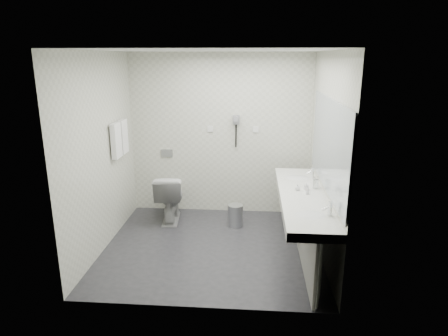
{
  "coord_description": "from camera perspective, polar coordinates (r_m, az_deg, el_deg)",
  "views": [
    {
      "loc": [
        0.52,
        -4.67,
        2.43
      ],
      "look_at": [
        0.15,
        0.15,
        1.05
      ],
      "focal_mm": 31.41,
      "sensor_mm": 36.0,
      "label": 1
    }
  ],
  "objects": [
    {
      "name": "towel_near",
      "position": [
        5.52,
        -15.42,
        3.86
      ],
      "size": [
        0.07,
        0.24,
        0.48
      ],
      "primitive_type": "cube",
      "color": "white",
      "rests_on": "towel_rail"
    },
    {
      "name": "wall_front",
      "position": [
        3.61,
        -4.15,
        -3.21
      ],
      "size": [
        2.8,
        0.0,
        2.8
      ],
      "primitive_type": "plane",
      "rotation": [
        -1.57,
        0.0,
        0.0
      ],
      "color": "beige",
      "rests_on": "floor"
    },
    {
      "name": "soap_bottle_b",
      "position": [
        4.88,
        10.65,
        -2.77
      ],
      "size": [
        0.07,
        0.07,
        0.08
      ],
      "primitive_type": "imported",
      "rotation": [
        0.0,
        0.0,
        -0.15
      ],
      "color": "white",
      "rests_on": "vanity_counter"
    },
    {
      "name": "dryer_cradle",
      "position": [
        6.02,
        1.78,
        7.04
      ],
      "size": [
        0.1,
        0.04,
        0.14
      ],
      "primitive_type": "cube",
      "color": "gray",
      "rests_on": "wall_back"
    },
    {
      "name": "floor",
      "position": [
        5.29,
        -1.78,
        -11.41
      ],
      "size": [
        2.8,
        2.8,
        0.0
      ],
      "primitive_type": "plane",
      "color": "#27272B",
      "rests_on": "ground"
    },
    {
      "name": "wall_right",
      "position": [
        4.9,
        14.6,
        1.46
      ],
      "size": [
        0.0,
        2.6,
        2.6
      ],
      "primitive_type": "plane",
      "rotation": [
        1.57,
        0.0,
        -1.57
      ],
      "color": "beige",
      "rests_on": "floor"
    },
    {
      "name": "basin_far",
      "position": [
        5.4,
        10.62,
        -1.54
      ],
      "size": [
        0.4,
        0.31,
        0.05
      ],
      "primitive_type": "ellipsoid",
      "color": "silver",
      "rests_on": "vanity_counter"
    },
    {
      "name": "faucet_far",
      "position": [
        5.4,
        12.73,
        -0.66
      ],
      "size": [
        0.04,
        0.04,
        0.15
      ],
      "primitive_type": "cylinder",
      "color": "silver",
      "rests_on": "vanity_counter"
    },
    {
      "name": "dryer_cord",
      "position": [
        6.05,
        1.76,
        4.68
      ],
      "size": [
        0.02,
        0.02,
        0.35
      ],
      "primitive_type": "cylinder",
      "color": "black",
      "rests_on": "dryer_cradle"
    },
    {
      "name": "wall_left",
      "position": [
        5.19,
        -17.47,
        2.03
      ],
      "size": [
        0.0,
        2.6,
        2.6
      ],
      "primitive_type": "plane",
      "rotation": [
        1.57,
        0.0,
        1.57
      ],
      "color": "beige",
      "rests_on": "floor"
    },
    {
      "name": "vanity_counter",
      "position": [
        4.8,
        11.39,
        -4.27
      ],
      "size": [
        0.55,
        2.2,
        0.1
      ],
      "primitive_type": "cube",
      "color": "silver",
      "rests_on": "floor"
    },
    {
      "name": "switch_plate_b",
      "position": [
        6.06,
        4.63,
        5.61
      ],
      "size": [
        0.09,
        0.02,
        0.09
      ],
      "primitive_type": "cube",
      "color": "silver",
      "rests_on": "wall_back"
    },
    {
      "name": "soap_bottle_a",
      "position": [
        4.91,
        11.88,
        -2.64
      ],
      "size": [
        0.06,
        0.06,
        0.09
      ],
      "primitive_type": "imported",
      "rotation": [
        0.0,
        0.0,
        0.44
      ],
      "color": "white",
      "rests_on": "vanity_counter"
    },
    {
      "name": "dryer_barrel",
      "position": [
        5.95,
        1.75,
        7.22
      ],
      "size": [
        0.08,
        0.14,
        0.08
      ],
      "primitive_type": "cylinder",
      "rotation": [
        1.57,
        0.0,
        0.0
      ],
      "color": "gray",
      "rests_on": "dryer_cradle"
    },
    {
      "name": "basin_near",
      "position": [
        4.19,
        12.43,
        -6.88
      ],
      "size": [
        0.4,
        0.31,
        0.05
      ],
      "primitive_type": "ellipsoid",
      "color": "silver",
      "rests_on": "vanity_counter"
    },
    {
      "name": "toilet",
      "position": [
        6.04,
        -7.88,
        -4.21
      ],
      "size": [
        0.48,
        0.76,
        0.73
      ],
      "primitive_type": "imported",
      "rotation": [
        0.0,
        0.0,
        3.23
      ],
      "color": "silver",
      "rests_on": "floor"
    },
    {
      "name": "vanity_panel",
      "position": [
        4.96,
        11.41,
        -8.88
      ],
      "size": [
        0.03,
        2.15,
        0.75
      ],
      "primitive_type": "cube",
      "color": "gray",
      "rests_on": "floor"
    },
    {
      "name": "towel_rail",
      "position": [
        5.62,
        -15.21,
        6.36
      ],
      "size": [
        0.02,
        0.62,
        0.02
      ],
      "primitive_type": "cylinder",
      "rotation": [
        1.57,
        0.0,
        0.0
      ],
      "color": "silver",
      "rests_on": "wall_left"
    },
    {
      "name": "vanity_post_far",
      "position": [
        5.92,
        10.54,
        -4.66
      ],
      "size": [
        0.06,
        0.06,
        0.75
      ],
      "primitive_type": "cylinder",
      "color": "silver",
      "rests_on": "floor"
    },
    {
      "name": "vanity_post_near",
      "position": [
        4.06,
        13.58,
        -15.03
      ],
      "size": [
        0.06,
        0.06,
        0.75
      ],
      "primitive_type": "cylinder",
      "color": "silver",
      "rests_on": "floor"
    },
    {
      "name": "pedal_bin",
      "position": [
        5.84,
        1.67,
        -6.97
      ],
      "size": [
        0.27,
        0.27,
        0.31
      ],
      "primitive_type": "cylinder",
      "rotation": [
        0.0,
        0.0,
        0.21
      ],
      "color": "#B2B5BA",
      "rests_on": "floor"
    },
    {
      "name": "switch_plate_a",
      "position": [
        6.1,
        -2.0,
        5.71
      ],
      "size": [
        0.09,
        0.02,
        0.09
      ],
      "primitive_type": "cube",
      "color": "silver",
      "rests_on": "wall_back"
    },
    {
      "name": "faucet_near",
      "position": [
        4.19,
        15.16,
        -5.75
      ],
      "size": [
        0.04,
        0.04,
        0.15
      ],
      "primitive_type": "cylinder",
      "color": "silver",
      "rests_on": "vanity_counter"
    },
    {
      "name": "towel_far",
      "position": [
        5.78,
        -14.5,
        4.45
      ],
      "size": [
        0.07,
        0.24,
        0.48
      ],
      "primitive_type": "cube",
      "color": "white",
      "rests_on": "towel_rail"
    },
    {
      "name": "glass_left",
      "position": [
        4.99,
        13.2,
        -2.28
      ],
      "size": [
        0.07,
        0.07,
        0.12
      ],
      "primitive_type": "cylinder",
      "rotation": [
        0.0,
        0.0,
        -0.07
      ],
      "color": "silver",
      "rests_on": "vanity_counter"
    },
    {
      "name": "bin_lid",
      "position": [
        5.78,
        1.68,
        -5.47
      ],
      "size": [
        0.22,
        0.22,
        0.02
      ],
      "primitive_type": "cylinder",
      "color": "#B2B5BA",
      "rests_on": "pedal_bin"
    },
    {
      "name": "wall_back",
      "position": [
        6.11,
        -0.57,
        4.8
      ],
      "size": [
        2.8,
        0.0,
        2.8
      ],
      "primitive_type": "plane",
      "rotation": [
        1.57,
        0.0,
        0.0
      ],
      "color": "beige",
      "rests_on": "floor"
    },
    {
      "name": "soap_bottle_c",
      "position": [
        4.76,
        12.09,
        -3.16
      ],
      "size": [
        0.05,
        0.05,
        0.1
      ],
      "primitive_type": "imported",
      "rotation": [
        0.0,
        0.0,
        -0.34
      ],
      "color": "white",
      "rests_on": "vanity_counter"
    },
    {
      "name": "flush_plate",
      "position": [
        6.29,
        -8.32,
        2.15
      ],
      "size": [
        0.18,
        0.02,
        0.12
      ],
      "primitive_type": "cube",
      "color": "#B2B5BA",
      "rests_on": "wall_back"
    },
    {
      "name": "mirror",
      "position": [
        4.66,
        15.0,
        3.23
      ],
      "size": [
        0.02,
        2.2,
        1.05
      ],
      "primitive_type": "cube",
      "color": "#B2BCC6",
      "rests_on": "wall_right"
    },
    {
      "name": "ceiling",
      "position": [
        4.7,
        -2.05,
        16.76
      ],
      "size": [
        2.8,
        2.8,
        0.0
      ],
      "primitive_type": "plane",
      "rotation": [
        3.14,
        0.0,
        0.0
      ],
      "color": "silver",
      "rests_on": "wall_back"
    }
  ]
}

